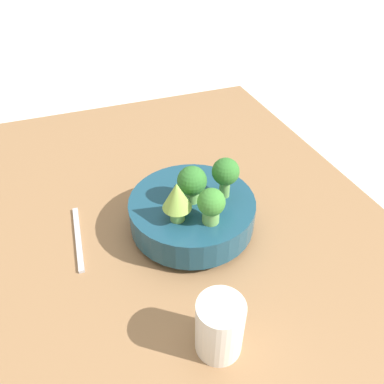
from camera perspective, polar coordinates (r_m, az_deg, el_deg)
ground_plane at (r=0.78m, az=-3.16°, el=-6.82°), size 6.00×6.00×0.00m
table at (r=0.77m, az=-3.22°, el=-5.54°), size 1.09×0.84×0.05m
bowl at (r=0.70m, az=0.00°, el=-3.13°), size 0.23×0.23×0.07m
romanesco_piece_near at (r=0.62m, az=-2.32°, el=-0.90°), size 0.05×0.05×0.08m
broccoli_floret_right at (r=0.62m, az=2.95°, el=-1.91°), size 0.05×0.05×0.07m
broccoli_floret_center at (r=0.66m, az=0.00°, el=1.48°), size 0.05×0.05×0.07m
broccoli_floret_back at (r=0.67m, az=5.13°, el=2.87°), size 0.05×0.05×0.08m
cup at (r=0.54m, az=4.23°, el=-19.80°), size 0.07×0.07×0.10m
fork at (r=0.74m, az=-16.95°, el=-6.68°), size 0.17×0.02×0.01m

